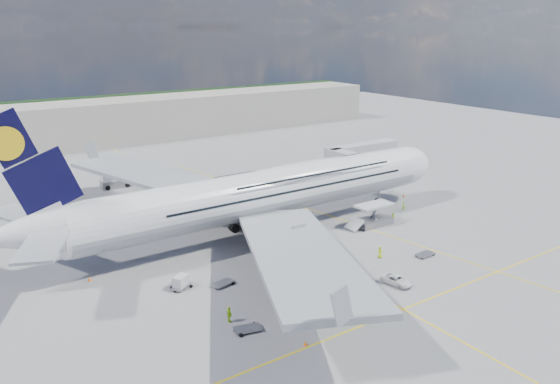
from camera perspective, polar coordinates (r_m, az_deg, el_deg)
ground at (r=80.47m, az=2.31°, el=-6.43°), size 300.00×300.00×0.00m
taxi_line_main at (r=80.47m, az=2.31°, el=-6.42°), size 0.25×220.00×0.01m
taxi_line_cross at (r=67.15m, az=12.75°, el=-11.85°), size 120.00×0.25×0.01m
taxi_line_diag at (r=95.89m, az=5.47°, el=-2.58°), size 14.16×99.06×0.01m
airliner at (r=85.98m, az=-1.47°, el=0.00°), size 77.26×79.15×23.71m
jet_bridge at (r=111.95m, az=8.25°, el=3.81°), size 18.80×12.10×8.50m
cargo_loader at (r=92.31m, az=9.66°, el=-2.71°), size 8.53×3.20×3.67m
terminal at (r=162.47m, az=-18.19°, el=6.89°), size 180.00×16.00×12.00m
tree_line at (r=218.06m, az=-11.45°, el=9.21°), size 160.00×6.00×8.00m
dolly_row_a at (r=71.27m, az=-5.99°, el=-9.44°), size 3.17×2.10×0.43m
dolly_row_b at (r=63.98m, az=1.01°, el=-11.93°), size 3.24×2.42×1.83m
dolly_row_c at (r=61.29m, az=-3.39°, el=-14.05°), size 3.28×2.29×0.44m
dolly_back at (r=70.99m, az=-10.30°, el=-9.20°), size 3.09×2.64×1.73m
dolly_nose_far at (r=82.08m, az=14.92°, el=-6.29°), size 2.95×1.69×0.42m
dolly_nose_near at (r=72.12m, az=6.90°, el=-8.50°), size 3.36×2.23×1.96m
baggage_tug at (r=68.42m, az=5.99°, el=-10.16°), size 3.08×1.64×1.86m
catering_truck_inner at (r=101.26m, az=-9.75°, el=-0.46°), size 7.47×3.18×4.39m
catering_truck_outer at (r=117.14m, az=-16.81°, el=1.24°), size 6.13×2.43×3.66m
service_van at (r=72.57m, az=12.11°, el=-9.01°), size 2.70×4.52×1.18m
crew_nose at (r=100.60m, az=12.79°, el=-1.50°), size 0.72×0.71×1.67m
crew_loader at (r=94.53m, az=11.74°, el=-2.62°), size 1.01×0.94×1.67m
crew_wing at (r=62.80m, az=-5.33°, el=-12.63°), size 0.54×1.15×1.91m
crew_van at (r=79.86m, az=10.41°, el=-6.20°), size 1.01×1.02×1.78m
crew_tug at (r=78.67m, az=3.74°, el=-6.40°), size 1.10×0.79×1.55m
cone_nose at (r=108.87m, az=12.78°, el=-0.41°), size 0.43×0.43×0.54m
cone_wing_left_inner at (r=101.77m, az=-11.03°, el=-1.48°), size 0.50×0.50×0.64m
cone_wing_left_outer at (r=105.44m, az=-12.91°, el=-0.99°), size 0.40×0.40×0.51m
cone_wing_right_inner at (r=72.11m, az=0.59°, el=-9.04°), size 0.48×0.48×0.62m
cone_wing_right_outer at (r=58.96m, az=2.69°, el=-15.50°), size 0.42×0.42×0.53m
cone_tail at (r=76.27m, az=-19.28°, el=-8.56°), size 0.47×0.47×0.60m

